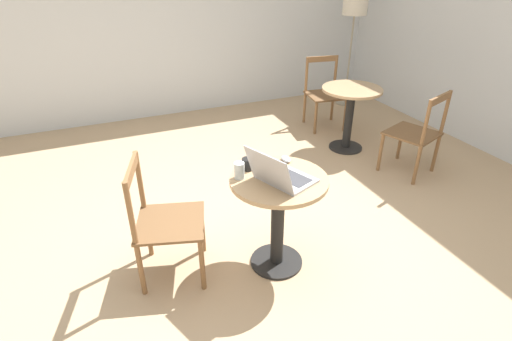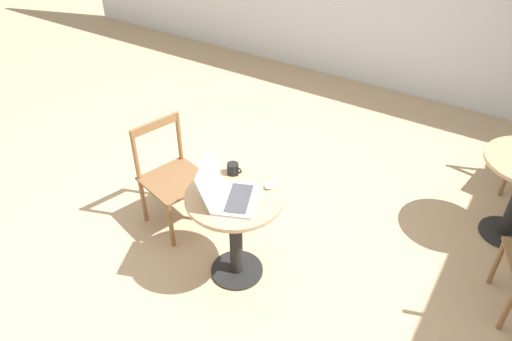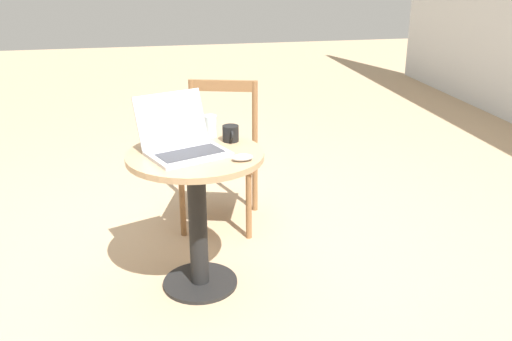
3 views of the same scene
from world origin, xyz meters
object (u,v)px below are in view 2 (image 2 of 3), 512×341
(cafe_table_near, at_px, (235,219))
(drinking_glass, at_px, (214,169))
(chair_near_left, at_px, (172,176))
(mouse, at_px, (270,185))
(mug, at_px, (233,169))
(laptop, at_px, (227,193))

(cafe_table_near, bearing_deg, drinking_glass, 156.53)
(chair_near_left, xyz_separation_m, drinking_glass, (0.51, -0.12, 0.35))
(chair_near_left, relative_size, mouse, 8.82)
(cafe_table_near, distance_m, mug, 0.35)
(mouse, relative_size, drinking_glass, 0.89)
(mouse, height_order, drinking_glass, drinking_glass)
(drinking_glass, bearing_deg, mug, 43.59)
(mouse, bearing_deg, mug, -178.60)
(cafe_table_near, relative_size, mouse, 7.31)
(chair_near_left, xyz_separation_m, laptop, (0.74, -0.28, 0.34))
(mug, bearing_deg, mouse, 1.40)
(cafe_table_near, relative_size, drinking_glass, 6.50)
(mug, bearing_deg, laptop, -62.91)
(laptop, xyz_separation_m, drinking_glass, (-0.22, 0.16, 0.00))
(mouse, bearing_deg, laptop, -123.25)
(drinking_glass, bearing_deg, cafe_table_near, -23.47)
(chair_near_left, height_order, laptop, laptop)
(chair_near_left, distance_m, drinking_glass, 0.63)
(cafe_table_near, bearing_deg, mouse, 52.90)
(mouse, bearing_deg, drinking_glass, -165.98)
(cafe_table_near, height_order, mouse, mouse)
(chair_near_left, relative_size, drinking_glass, 7.84)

